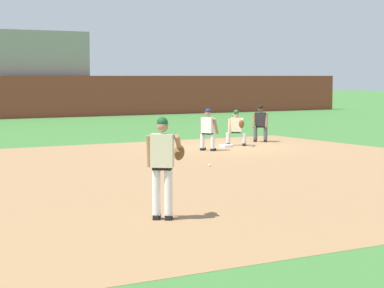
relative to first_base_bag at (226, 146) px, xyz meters
The scene contains 10 objects.
ground_plane 0.04m from the first_base_bag, ahead, with size 160.00×160.00×0.00m, color #3D7533.
infield_dirt_patch 6.97m from the first_base_bag, 127.80° to the right, with size 18.00×18.00×0.01m, color #9E754C.
first_base_bag is the anchor object (origin of this frame).
baseball 5.86m from the first_base_bag, 127.77° to the right, with size 0.07×0.07×0.07m, color white.
pitcher 13.93m from the first_base_bag, 127.73° to the right, with size 0.85×0.54×1.86m.
first_baseman 0.96m from the first_base_bag, 22.28° to the left, with size 0.72×1.09×1.34m.
baserunner 1.66m from the first_base_bag, 148.63° to the right, with size 0.63×0.68×1.46m.
umpire 2.73m from the first_base_bag, 26.04° to the left, with size 0.68×0.66×1.46m.
outfield_wall 22.04m from the first_base_bag, 90.00° to the left, with size 48.00×0.50×2.60m.
stadium_seating_block 25.47m from the first_base_bag, 90.00° to the left, with size 8.49×5.05×5.45m.
Camera 1 is at (-14.83, -22.75, 2.59)m, focal length 70.00 mm.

